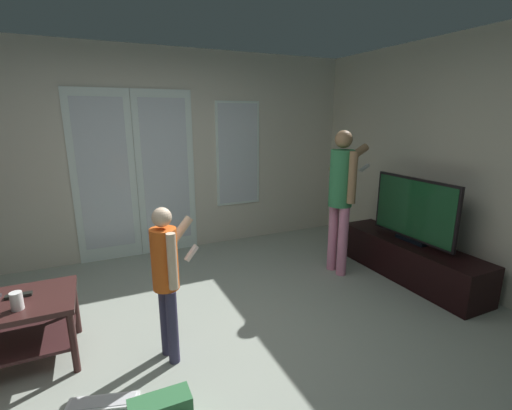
{
  "coord_description": "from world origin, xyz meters",
  "views": [
    {
      "loc": [
        -0.58,
        -2.23,
        1.79
      ],
      "look_at": [
        0.65,
        0.43,
        1.05
      ],
      "focal_mm": 24.96,
      "sensor_mm": 36.0,
      "label": 1
    }
  ],
  "objects_px": {
    "coffee_table": "(7,321)",
    "flat_screen_tv": "(414,210)",
    "tv_remote_black": "(19,295)",
    "tv_stand": "(409,259)",
    "loose_keyboard": "(103,403)",
    "person_adult": "(342,190)",
    "person_child": "(167,271)",
    "cup_near_edge": "(17,301)"
  },
  "relations": [
    {
      "from": "coffee_table",
      "to": "flat_screen_tv",
      "type": "bearing_deg",
      "value": -1.83
    },
    {
      "from": "coffee_table",
      "to": "tv_remote_black",
      "type": "relative_size",
      "value": 5.32
    },
    {
      "from": "coffee_table",
      "to": "tv_remote_black",
      "type": "bearing_deg",
      "value": 37.81
    },
    {
      "from": "tv_stand",
      "to": "loose_keyboard",
      "type": "bearing_deg",
      "value": -170.46
    },
    {
      "from": "person_adult",
      "to": "tv_remote_black",
      "type": "bearing_deg",
      "value": -175.0
    },
    {
      "from": "person_adult",
      "to": "tv_stand",
      "type": "bearing_deg",
      "value": -36.02
    },
    {
      "from": "person_child",
      "to": "cup_near_edge",
      "type": "distance_m",
      "value": 1.01
    },
    {
      "from": "cup_near_edge",
      "to": "flat_screen_tv",
      "type": "bearing_deg",
      "value": 0.22
    },
    {
      "from": "coffee_table",
      "to": "tv_stand",
      "type": "bearing_deg",
      "value": -1.89
    },
    {
      "from": "coffee_table",
      "to": "person_adult",
      "type": "xyz_separation_m",
      "value": [
        3.16,
        0.33,
        0.62
      ]
    },
    {
      "from": "tv_stand",
      "to": "person_adult",
      "type": "xyz_separation_m",
      "value": [
        -0.63,
        0.46,
        0.77
      ]
    },
    {
      "from": "flat_screen_tv",
      "to": "cup_near_edge",
      "type": "height_order",
      "value": "flat_screen_tv"
    },
    {
      "from": "tv_remote_black",
      "to": "flat_screen_tv",
      "type": "bearing_deg",
      "value": -1.61
    },
    {
      "from": "tv_stand",
      "to": "loose_keyboard",
      "type": "distance_m",
      "value": 3.27
    },
    {
      "from": "tv_stand",
      "to": "cup_near_edge",
      "type": "bearing_deg",
      "value": -179.84
    },
    {
      "from": "flat_screen_tv",
      "to": "loose_keyboard",
      "type": "xyz_separation_m",
      "value": [
        -3.21,
        -0.54,
        -0.77
      ]
    },
    {
      "from": "coffee_table",
      "to": "tv_stand",
      "type": "xyz_separation_m",
      "value": [
        3.79,
        -0.12,
        -0.15
      ]
    },
    {
      "from": "tv_stand",
      "to": "loose_keyboard",
      "type": "height_order",
      "value": "tv_stand"
    },
    {
      "from": "tv_stand",
      "to": "person_adult",
      "type": "distance_m",
      "value": 1.09
    },
    {
      "from": "coffee_table",
      "to": "cup_near_edge",
      "type": "bearing_deg",
      "value": -51.85
    },
    {
      "from": "flat_screen_tv",
      "to": "loose_keyboard",
      "type": "height_order",
      "value": "flat_screen_tv"
    },
    {
      "from": "person_adult",
      "to": "tv_remote_black",
      "type": "xyz_separation_m",
      "value": [
        -3.08,
        -0.27,
        -0.47
      ]
    },
    {
      "from": "cup_near_edge",
      "to": "loose_keyboard",
      "type": "bearing_deg",
      "value": -48.71
    },
    {
      "from": "tv_remote_black",
      "to": "person_adult",
      "type": "bearing_deg",
      "value": 6.25
    },
    {
      "from": "coffee_table",
      "to": "tv_stand",
      "type": "distance_m",
      "value": 3.79
    },
    {
      "from": "person_adult",
      "to": "cup_near_edge",
      "type": "bearing_deg",
      "value": -171.28
    },
    {
      "from": "person_child",
      "to": "loose_keyboard",
      "type": "height_order",
      "value": "person_child"
    },
    {
      "from": "person_adult",
      "to": "cup_near_edge",
      "type": "relative_size",
      "value": 13.04
    },
    {
      "from": "person_adult",
      "to": "loose_keyboard",
      "type": "xyz_separation_m",
      "value": [
        -2.59,
        -1.0,
        -0.97
      ]
    },
    {
      "from": "loose_keyboard",
      "to": "person_adult",
      "type": "bearing_deg",
      "value": 21.11
    },
    {
      "from": "tv_stand",
      "to": "flat_screen_tv",
      "type": "bearing_deg",
      "value": 114.8
    },
    {
      "from": "loose_keyboard",
      "to": "tv_remote_black",
      "type": "distance_m",
      "value": 1.01
    },
    {
      "from": "tv_stand",
      "to": "person_child",
      "type": "height_order",
      "value": "person_child"
    },
    {
      "from": "flat_screen_tv",
      "to": "cup_near_edge",
      "type": "distance_m",
      "value": 3.69
    },
    {
      "from": "coffee_table",
      "to": "tv_stand",
      "type": "height_order",
      "value": "coffee_table"
    },
    {
      "from": "person_adult",
      "to": "tv_remote_black",
      "type": "height_order",
      "value": "person_adult"
    },
    {
      "from": "coffee_table",
      "to": "loose_keyboard",
      "type": "distance_m",
      "value": 0.95
    },
    {
      "from": "person_adult",
      "to": "loose_keyboard",
      "type": "bearing_deg",
      "value": -158.89
    },
    {
      "from": "tv_remote_black",
      "to": "coffee_table",
      "type": "bearing_deg",
      "value": -140.93
    },
    {
      "from": "flat_screen_tv",
      "to": "tv_remote_black",
      "type": "distance_m",
      "value": 3.72
    },
    {
      "from": "coffee_table",
      "to": "flat_screen_tv",
      "type": "relative_size",
      "value": 0.85
    },
    {
      "from": "coffee_table",
      "to": "person_adult",
      "type": "bearing_deg",
      "value": 6.01
    }
  ]
}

